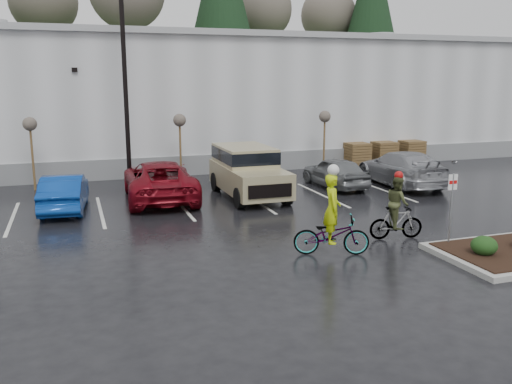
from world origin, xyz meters
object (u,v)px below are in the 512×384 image
object	(u,v)px
lamppost	(124,58)
car_red	(159,180)
pallet_stack_c	(411,152)
sapling_mid	(180,124)
pallet_stack_a	(357,155)
cyclist_hivis	(332,227)
sapling_east	(325,120)
pallet_stack_b	(384,154)
sapling_west	(30,128)
car_far_silver	(401,168)
suv_tan	(249,173)
cyclist_olive	(397,214)
fire_lane_sign	(451,201)
car_grey	(335,172)
car_blue	(64,192)

from	to	relation	value
lamppost	car_red	xyz separation A→B (m)	(0.90, -2.70, -4.89)
pallet_stack_c	sapling_mid	bearing A→B (deg)	-175.76
pallet_stack_a	lamppost	bearing A→B (deg)	-170.91
car_red	cyclist_hivis	xyz separation A→B (m)	(3.42, -8.51, -0.01)
sapling_east	cyclist_hivis	world-z (taller)	sapling_east
sapling_mid	pallet_stack_b	distance (m)	11.92
pallet_stack_a	pallet_stack_c	bearing A→B (deg)	0.00
sapling_west	pallet_stack_a	size ratio (longest dim) A/B	2.37
car_red	car_far_silver	xyz separation A→B (m)	(10.96, -0.55, -0.00)
suv_tan	cyclist_hivis	world-z (taller)	cyclist_hivis
sapling_east	pallet_stack_b	world-z (taller)	sapling_east
sapling_mid	cyclist_hivis	world-z (taller)	sapling_mid
cyclist_hivis	sapling_east	bearing A→B (deg)	-5.10
sapling_west	cyclist_olive	size ratio (longest dim) A/B	1.52
suv_tan	sapling_east	bearing A→B (deg)	38.47
suv_tan	cyclist_hivis	xyz separation A→B (m)	(-0.14, -7.81, -0.25)
sapling_mid	pallet_stack_b	world-z (taller)	sapling_mid
pallet_stack_b	fire_lane_sign	distance (m)	15.23
car_grey	sapling_west	bearing A→B (deg)	-18.27
pallet_stack_a	car_grey	world-z (taller)	car_grey
car_far_silver	sapling_east	bearing A→B (deg)	-62.88
sapling_mid	fire_lane_sign	distance (m)	13.92
sapling_mid	pallet_stack_c	xyz separation A→B (m)	(13.50, 1.00, -2.05)
car_far_silver	cyclist_olive	world-z (taller)	cyclist_olive
car_red	pallet_stack_a	bearing A→B (deg)	-154.63
car_blue	car_red	bearing A→B (deg)	-163.72
fire_lane_sign	car_far_silver	distance (m)	9.49
lamppost	sapling_mid	xyz separation A→B (m)	(2.50, 1.00, -2.96)
sapling_mid	cyclist_hivis	xyz separation A→B (m)	(1.83, -12.21, -1.95)
car_blue	car_red	xyz separation A→B (m)	(3.63, 0.69, 0.11)
car_blue	cyclist_olive	world-z (taller)	cyclist_olive
car_far_silver	cyclist_hivis	xyz separation A→B (m)	(-7.54, -7.96, -0.01)
lamppost	sapling_mid	distance (m)	4.00
sapling_west	car_far_silver	bearing A→B (deg)	-14.99
car_grey	car_far_silver	bearing A→B (deg)	166.43
pallet_stack_b	car_blue	distance (m)	17.76
car_red	cyclist_olive	world-z (taller)	cyclist_olive
cyclist_olive	pallet_stack_c	bearing A→B (deg)	-26.24
fire_lane_sign	car_red	xyz separation A→B (m)	(-6.90, 9.10, -0.61)
sapling_east	pallet_stack_b	size ratio (longest dim) A/B	2.37
sapling_mid	car_far_silver	size ratio (longest dim) A/B	0.59
pallet_stack_a	car_far_silver	xyz separation A→B (m)	(-0.63, -5.25, 0.12)
pallet_stack_b	suv_tan	xyz separation A→B (m)	(-9.73, -5.40, 0.35)
sapling_mid	suv_tan	world-z (taller)	sapling_mid
car_far_silver	cyclist_olive	xyz separation A→B (m)	(-4.99, -7.25, -0.01)
sapling_mid	cyclist_hivis	size ratio (longest dim) A/B	1.25
sapling_mid	car_blue	size ratio (longest dim) A/B	0.77
suv_tan	car_far_silver	xyz separation A→B (m)	(7.40, 0.15, -0.24)
car_grey	cyclist_hivis	size ratio (longest dim) A/B	1.58
pallet_stack_a	cyclist_olive	world-z (taller)	cyclist_olive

